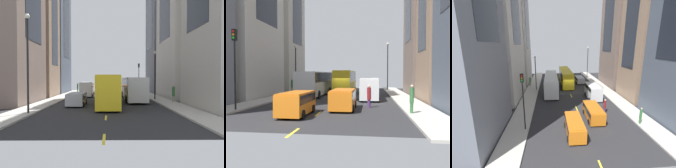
{
  "view_description": "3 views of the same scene",
  "coord_description": "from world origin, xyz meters",
  "views": [
    {
      "loc": [
        -0.3,
        31.94,
        3.24
      ],
      "look_at": [
        -0.72,
        -2.73,
        2.29
      ],
      "focal_mm": 33.26,
      "sensor_mm": 36.0,
      "label": 1
    },
    {
      "loc": [
        3.92,
        -32.72,
        2.94
      ],
      "look_at": [
        -0.57,
        0.14,
        1.69
      ],
      "focal_mm": 38.76,
      "sensor_mm": 36.0,
      "label": 2
    },
    {
      "loc": [
        -3.9,
        -30.62,
        9.5
      ],
      "look_at": [
        -1.11,
        0.2,
        1.55
      ],
      "focal_mm": 24.47,
      "sensor_mm": 36.0,
      "label": 3
    }
  ],
  "objects": [
    {
      "name": "building_west_2",
      "position": [
        -14.11,
        10.26,
        18.84
      ],
      "size": [
        9.5,
        9.67,
        37.68
      ],
      "color": "#B7B2A8",
      "rests_on": "ground"
    },
    {
      "name": "car_silver_1",
      "position": [
        3.59,
        7.32,
        0.9
      ],
      "size": [
        2.07,
        4.48,
        1.51
      ],
      "color": "#B7BABF",
      "rests_on": "ground"
    },
    {
      "name": "lane_stripe_5",
      "position": [
        0.0,
        9.0,
        0.01
      ],
      "size": [
        0.16,
        2.0,
        0.01
      ],
      "primitive_type": "cube",
      "color": "yellow",
      "rests_on": "ground"
    },
    {
      "name": "pedestrian_walking_far",
      "position": [
        -8.71,
        4.84,
        1.3
      ],
      "size": [
        0.39,
        0.39,
        2.2
      ],
      "rotation": [
        0.0,
        0.0,
        4.73
      ],
      "color": "gray",
      "rests_on": "ground"
    },
    {
      "name": "lane_stripe_4",
      "position": [
        0.0,
        3.0,
        0.01
      ],
      "size": [
        0.16,
        2.0,
        0.01
      ],
      "primitive_type": "cube",
      "color": "yellow",
      "rests_on": "ground"
    },
    {
      "name": "lane_stripe_1",
      "position": [
        0.0,
        -15.0,
        0.01
      ],
      "size": [
        0.16,
        2.0,
        0.01
      ],
      "primitive_type": "cube",
      "color": "yellow",
      "rests_on": "ground"
    },
    {
      "name": "car_orange_0",
      "position": [
        -1.42,
        -15.81,
        1.0
      ],
      "size": [
        1.91,
        4.55,
        1.7
      ],
      "color": "orange",
      "rests_on": "ground"
    },
    {
      "name": "pedestrian_waiting_curb",
      "position": [
        6.87,
        -14.61,
        1.26
      ],
      "size": [
        0.3,
        0.3,
        2.08
      ],
      "rotation": [
        0.0,
        0.0,
        1.95
      ],
      "color": "#336B38",
      "rests_on": "ground"
    },
    {
      "name": "ground_plane",
      "position": [
        0.0,
        0.0,
        0.0
      ],
      "size": [
        42.4,
        42.4,
        0.0
      ],
      "primitive_type": "plane",
      "color": "#28282B"
    },
    {
      "name": "delivery_van_white",
      "position": [
        3.74,
        -4.73,
        1.51
      ],
      "size": [
        2.25,
        5.01,
        2.58
      ],
      "color": "white",
      "rests_on": "ground"
    },
    {
      "name": "building_east_1",
      "position": [
        12.68,
        -5.19,
        12.36
      ],
      "size": [
        6.63,
        7.23,
        24.71
      ],
      "color": "#937760",
      "rests_on": "ground"
    },
    {
      "name": "pedestrian_crossing_near",
      "position": [
        3.76,
        -10.87,
        1.08
      ],
      "size": [
        0.36,
        0.36,
        2.05
      ],
      "rotation": [
        0.0,
        0.0,
        4.17
      ],
      "color": "#593372",
      "rests_on": "ground"
    },
    {
      "name": "sidewalk_west",
      "position": [
        -7.85,
        0.0,
        0.07
      ],
      "size": [
        2.7,
        44.0,
        0.15
      ],
      "primitive_type": "cube",
      "color": "#B2ADA3",
      "rests_on": "ground"
    },
    {
      "name": "building_east_2",
      "position": [
        13.89,
        5.05,
        17.67
      ],
      "size": [
        9.06,
        9.89,
        35.34
      ],
      "color": "#7A665B",
      "rests_on": "ground"
    },
    {
      "name": "lane_stripe_3",
      "position": [
        0.0,
        -3.0,
        0.01
      ],
      "size": [
        0.16,
        2.0,
        0.01
      ],
      "primitive_type": "cube",
      "color": "yellow",
      "rests_on": "ground"
    },
    {
      "name": "streetlamp_near",
      "position": [
        -7.0,
        1.47,
        4.51
      ],
      "size": [
        0.44,
        0.44,
        7.13
      ],
      "color": "black",
      "rests_on": "ground"
    },
    {
      "name": "sidewalk_east",
      "position": [
        7.85,
        0.0,
        0.07
      ],
      "size": [
        2.7,
        44.0,
        0.15
      ],
      "primitive_type": "cube",
      "color": "#B2ADA3",
      "rests_on": "ground"
    },
    {
      "name": "car_orange_2",
      "position": [
        1.61,
        -12.46,
        1.01
      ],
      "size": [
        2.01,
        4.76,
        1.71
      ],
      "color": "orange",
      "rests_on": "ground"
    },
    {
      "name": "streetlamp_far",
      "position": [
        7.0,
        13.34,
        5.4
      ],
      "size": [
        0.44,
        0.44,
        8.82
      ],
      "color": "black",
      "rests_on": "ground"
    },
    {
      "name": "lane_stripe_6",
      "position": [
        0.0,
        15.0,
        0.01
      ],
      "size": [
        0.16,
        2.0,
        0.01
      ],
      "primitive_type": "cube",
      "color": "yellow",
      "rests_on": "ground"
    },
    {
      "name": "lane_stripe_2",
      "position": [
        0.0,
        -9.0,
        0.01
      ],
      "size": [
        0.16,
        2.0,
        0.01
      ],
      "primitive_type": "cube",
      "color": "yellow",
      "rests_on": "ground"
    },
    {
      "name": "streetcar_yellow",
      "position": [
        -0.17,
        6.5,
        2.12
      ],
      "size": [
        2.7,
        13.07,
        3.59
      ],
      "color": "yellow",
      "rests_on": "ground"
    },
    {
      "name": "city_bus_white",
      "position": [
        -3.8,
        0.78,
        2.01
      ],
      "size": [
        2.8,
        12.96,
        3.35
      ],
      "color": "silver",
      "rests_on": "ground"
    },
    {
      "name": "lane_stripe_7",
      "position": [
        0.0,
        21.0,
        0.01
      ],
      "size": [
        0.16,
        2.0,
        0.01
      ],
      "primitive_type": "cube",
      "color": "yellow",
      "rests_on": "ground"
    },
    {
      "name": "traffic_light_near_corner",
      "position": [
        -6.9,
        -14.65,
        4.58
      ],
      "size": [
        0.32,
        0.44,
        6.44
      ],
      "color": "black",
      "rests_on": "ground"
    }
  ]
}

